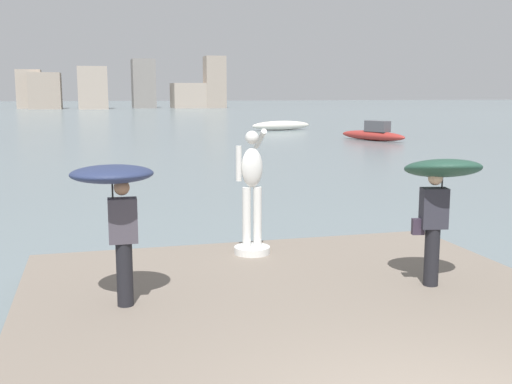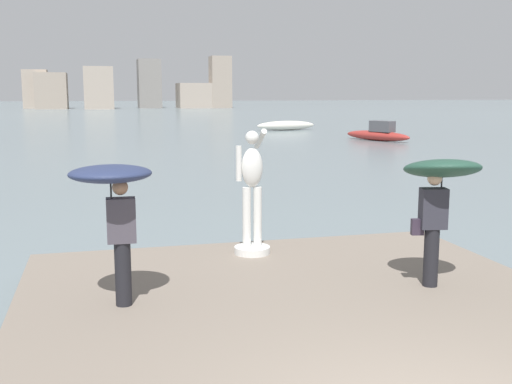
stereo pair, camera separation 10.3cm
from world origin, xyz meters
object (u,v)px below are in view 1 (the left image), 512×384
(statue_white_figure, at_px, (252,199))
(boat_mid, at_px, (373,134))
(onlooker_left, at_px, (115,192))
(onlooker_right, at_px, (440,183))
(boat_near, at_px, (281,126))

(statue_white_figure, relative_size, boat_mid, 0.40)
(statue_white_figure, xyz_separation_m, onlooker_left, (-2.44, -2.20, 0.57))
(statue_white_figure, xyz_separation_m, onlooker_right, (2.22, -2.49, 0.56))
(statue_white_figure, bearing_deg, boat_mid, 60.73)
(boat_mid, bearing_deg, statue_white_figure, -119.27)
(statue_white_figure, distance_m, boat_near, 43.31)
(statue_white_figure, bearing_deg, onlooker_right, -48.28)
(onlooker_right, xyz_separation_m, boat_near, (11.07, 43.70, -1.55))
(onlooker_left, bearing_deg, statue_white_figure, 42.09)
(statue_white_figure, bearing_deg, boat_near, 72.13)
(onlooker_right, distance_m, boat_mid, 33.87)
(onlooker_left, bearing_deg, boat_near, 70.09)
(onlooker_left, relative_size, onlooker_right, 0.97)
(boat_near, bearing_deg, statue_white_figure, -107.87)
(boat_near, xyz_separation_m, boat_mid, (2.66, -12.77, 0.06))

